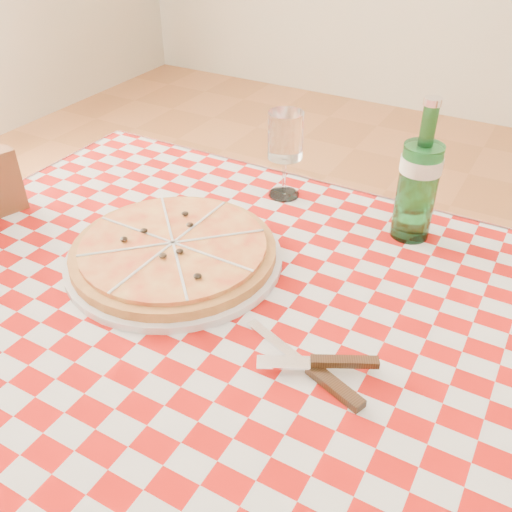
# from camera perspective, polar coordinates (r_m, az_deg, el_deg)

# --- Properties ---
(dining_table) EXTENTS (1.20, 0.80, 0.75)m
(dining_table) POSITION_cam_1_polar(r_m,az_deg,el_deg) (0.96, -0.73, -9.93)
(dining_table) COLOR brown
(dining_table) RESTS_ON ground
(tablecloth) EXTENTS (1.30, 0.90, 0.01)m
(tablecloth) POSITION_cam_1_polar(r_m,az_deg,el_deg) (0.90, -0.78, -5.65)
(tablecloth) COLOR #A30E0A
(tablecloth) RESTS_ON dining_table
(pizza_plate) EXTENTS (0.38, 0.38, 0.05)m
(pizza_plate) POSITION_cam_1_polar(r_m,az_deg,el_deg) (0.99, -8.24, 0.61)
(pizza_plate) COLOR #C28240
(pizza_plate) RESTS_ON tablecloth
(water_bottle) EXTENTS (0.08, 0.08, 0.26)m
(water_bottle) POSITION_cam_1_polar(r_m,az_deg,el_deg) (1.04, 16.09, 8.14)
(water_bottle) COLOR #1B6C2C
(water_bottle) RESTS_ON tablecloth
(wine_glass) EXTENTS (0.09, 0.09, 0.18)m
(wine_glass) POSITION_cam_1_polar(r_m,az_deg,el_deg) (1.16, 2.90, 9.99)
(wine_glass) COLOR white
(wine_glass) RESTS_ON tablecloth
(cutlery) EXTENTS (0.26, 0.22, 0.03)m
(cutlery) POSITION_cam_1_polar(r_m,az_deg,el_deg) (0.79, 5.45, -10.67)
(cutlery) COLOR silver
(cutlery) RESTS_ON tablecloth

